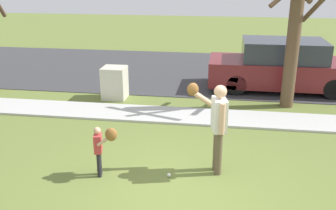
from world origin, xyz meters
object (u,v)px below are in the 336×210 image
(utility_cabinet, at_px, (115,83))
(parked_suv_maroon, at_px, (282,66))
(person_adult, at_px, (217,120))
(person_child, at_px, (102,144))
(baseball, at_px, (169,175))
(street_tree_near, at_px, (295,25))

(utility_cabinet, bearing_deg, parked_suv_maroon, 18.28)
(person_adult, height_order, person_child, person_adult)
(person_adult, bearing_deg, baseball, 9.80)
(person_child, relative_size, parked_suv_maroon, 0.22)
(baseball, bearing_deg, parked_suv_maroon, 65.44)
(person_adult, relative_size, parked_suv_maroon, 0.38)
(baseball, bearing_deg, utility_cabinet, 117.76)
(person_child, relative_size, utility_cabinet, 1.07)
(baseball, xyz_separation_m, utility_cabinet, (-2.35, 4.46, 0.46))
(person_adult, height_order, parked_suv_maroon, person_adult)
(baseball, height_order, utility_cabinet, utility_cabinet)
(person_child, height_order, street_tree_near, street_tree_near)
(baseball, bearing_deg, street_tree_near, 58.04)
(person_adult, distance_m, parked_suv_maroon, 6.15)
(person_adult, relative_size, street_tree_near, 0.41)
(person_child, xyz_separation_m, street_tree_near, (4.05, 4.65, 1.66))
(utility_cabinet, bearing_deg, baseball, -62.24)
(baseball, xyz_separation_m, parked_suv_maroon, (2.82, 6.17, 0.75))
(person_adult, bearing_deg, utility_cabinet, -64.37)
(person_child, xyz_separation_m, utility_cabinet, (-1.10, 4.63, -0.19))
(parked_suv_maroon, bearing_deg, person_adult, 71.37)
(street_tree_near, bearing_deg, person_adult, -115.14)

